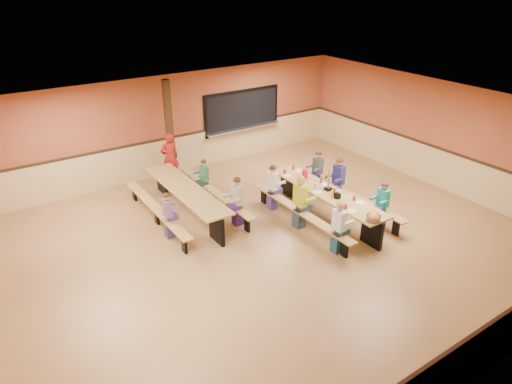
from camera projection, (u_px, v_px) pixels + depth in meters
ground at (263, 244)px, 10.45m from camera, size 12.00×12.00×0.00m
room_envelope at (263, 218)px, 10.15m from camera, size 12.04×10.04×3.02m
kitchen_pass_through at (242, 113)px, 14.80m from camera, size 2.78×0.28×1.38m
structural_post at (170, 132)px, 12.98m from camera, size 0.18×0.18×3.00m
cafeteria_table_main at (326, 199)px, 11.35m from camera, size 1.91×3.70×0.74m
cafeteria_table_second at (186, 196)px, 11.50m from camera, size 1.91×3.70×0.74m
seated_child_white_left at (338, 228)px, 9.93m from camera, size 0.37×0.30×1.21m
seated_adult_yellow at (300, 202)px, 10.90m from camera, size 0.43×0.35×1.32m
seated_child_grey_left at (272, 188)px, 11.77m from camera, size 0.37×0.30×1.21m
seated_child_teal_right at (382, 205)px, 10.94m from camera, size 0.35×0.29×1.18m
seated_child_navy_right at (338, 181)px, 12.06m from camera, size 0.40×0.33×1.27m
seated_child_char_right at (318, 172)px, 12.70m from camera, size 0.36×0.30×1.20m
seated_child_purple_sec at (168, 216)px, 10.51m from camera, size 0.33×0.27×1.13m
seated_child_green_sec at (205, 180)px, 12.31m from camera, size 0.33×0.27×1.13m
seated_child_tan_sec at (237, 201)px, 11.03m from camera, size 0.39×0.32×1.24m
standing_woman at (170, 158)px, 13.23m from camera, size 0.55×0.37×1.52m
punch_pitcher at (305, 174)px, 11.95m from camera, size 0.16×0.16×0.22m
chip_bowl at (373, 217)px, 9.92m from camera, size 0.32×0.32×0.15m
napkin_dispenser at (337, 196)px, 10.90m from camera, size 0.10×0.14×0.13m
condiment_mustard at (332, 194)px, 10.96m from camera, size 0.06×0.06×0.17m
condiment_ketchup at (334, 192)px, 11.04m from camera, size 0.06×0.06×0.17m
table_paddle at (329, 185)px, 11.27m from camera, size 0.16×0.16×0.56m
place_settings at (327, 189)px, 11.23m from camera, size 0.65×3.30×0.11m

